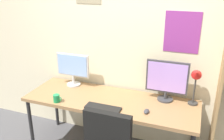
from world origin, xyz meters
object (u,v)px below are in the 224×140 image
keyboard_main (103,108)px  computer_mouse (146,111)px  monitor_left (73,68)px  coffee_mug (57,98)px  desk_lamp (196,80)px  desk (111,103)px  monitor_right (167,79)px

keyboard_main → computer_mouse: (0.46, 0.08, 0.01)m
monitor_left → computer_mouse: size_ratio=4.64×
keyboard_main → coffee_mug: bearing=-175.7°
monitor_left → computer_mouse: 1.14m
desk_lamp → monitor_left: bearing=179.5°
desk → coffee_mug: size_ratio=19.02×
computer_mouse → coffee_mug: coffee_mug is taller
desk → computer_mouse: computer_mouse is taller
desk_lamp → computer_mouse: size_ratio=4.68×
desk → keyboard_main: size_ratio=5.11×
desk → computer_mouse: (0.46, -0.15, 0.07)m
desk → coffee_mug: coffee_mug is taller
desk_lamp → keyboard_main: desk_lamp is taller
coffee_mug → monitor_right: bearing=22.7°
monitor_left → computer_mouse: monitor_left is taller
desk → monitor_right: bearing=19.5°
coffee_mug → desk: bearing=26.1°
monitor_left → computer_mouse: (1.06, -0.36, -0.23)m
keyboard_main → coffee_mug: size_ratio=3.72×
monitor_right → coffee_mug: (-1.15, -0.48, -0.21)m
desk_lamp → keyboard_main: size_ratio=1.14×
monitor_left → keyboard_main: (0.60, -0.44, -0.23)m
monitor_left → coffee_mug: bearing=-84.6°
monitor_right → computer_mouse: 0.45m
desk_lamp → monitor_right: bearing=177.5°
keyboard_main → computer_mouse: bearing=10.2°
monitor_right → desk_lamp: size_ratio=1.06×
desk_lamp → coffee_mug: (-1.46, -0.47, -0.26)m
desk → monitor_left: bearing=160.5°
desk → monitor_right: (0.60, 0.21, 0.31)m
monitor_left → monitor_right: bearing=0.0°
computer_mouse → coffee_mug: (-1.02, -0.12, 0.03)m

